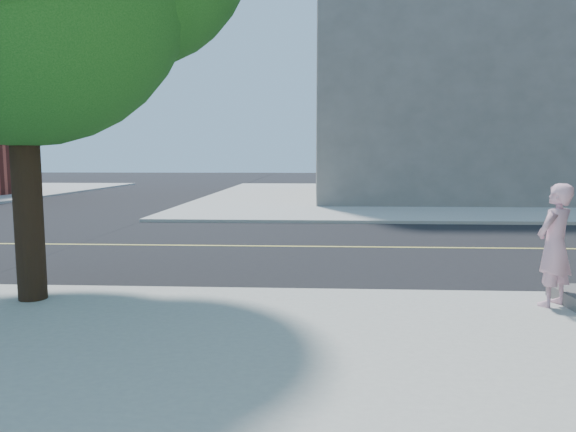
{
  "coord_description": "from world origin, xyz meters",
  "views": [
    {
      "loc": [
        4.93,
        -7.91,
        2.16
      ],
      "look_at": [
        4.53,
        -0.28,
        1.3
      ],
      "focal_mm": 31.97,
      "sensor_mm": 36.0,
      "label": 1
    }
  ],
  "objects": [
    {
      "name": "ground",
      "position": [
        0.0,
        0.0,
        0.0
      ],
      "size": [
        140.0,
        140.0,
        0.0
      ],
      "primitive_type": "plane",
      "color": "black",
      "rests_on": "ground"
    },
    {
      "name": "road_ew",
      "position": [
        0.0,
        4.5,
        0.01
      ],
      "size": [
        140.0,
        9.0,
        0.01
      ],
      "primitive_type": "cube",
      "color": "black",
      "rests_on": "ground"
    },
    {
      "name": "sidewalk_ne",
      "position": [
        13.5,
        21.5,
        0.06
      ],
      "size": [
        29.0,
        25.0,
        0.12
      ],
      "primitive_type": "cube",
      "color": "#ACACA5",
      "rests_on": "ground"
    },
    {
      "name": "filler_ne",
      "position": [
        14.0,
        22.0,
        7.12
      ],
      "size": [
        18.0,
        16.0,
        14.0
      ],
      "primitive_type": "cube",
      "color": "slate",
      "rests_on": "sidewalk_ne"
    },
    {
      "name": "man_on_phone",
      "position": [
        8.23,
        -0.76,
        0.97
      ],
      "size": [
        0.74,
        0.7,
        1.7
      ],
      "primitive_type": "imported",
      "rotation": [
        0.0,
        0.0,
        3.78
      ],
      "color": "#F2B1C6",
      "rests_on": "sidewalk_se"
    }
  ]
}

